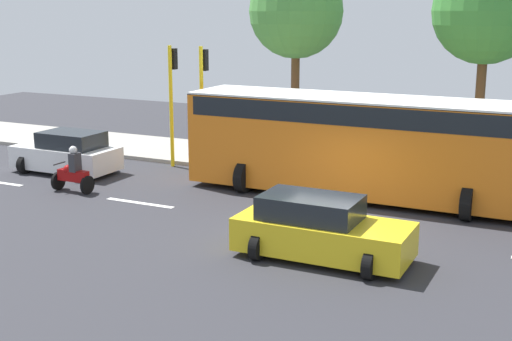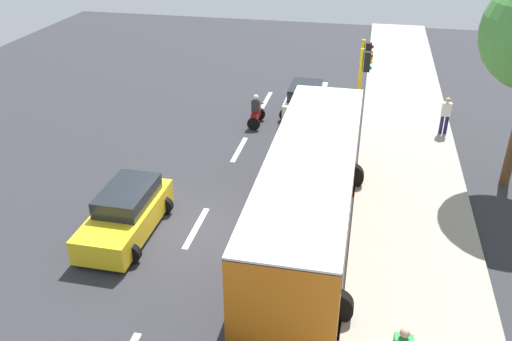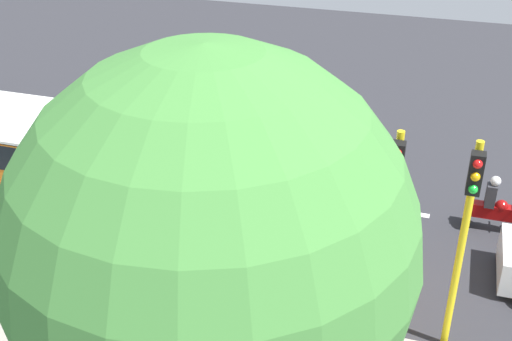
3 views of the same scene
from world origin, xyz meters
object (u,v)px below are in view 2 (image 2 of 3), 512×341
Objects in this scene: car_yellow_cab at (126,213)px; car_white at (306,99)px; motorcycle at (256,112)px; city_bus at (311,188)px; traffic_light_corner at (361,88)px; traffic_light_midblock at (363,78)px; pedestrian_near_signal at (446,114)px.

car_white is at bearing 69.29° from car_yellow_cab.
car_white is 2.85m from motorcycle.
traffic_light_corner reaches higher than city_bus.
traffic_light_corner is at bearing -24.83° from motorcycle.
traffic_light_midblock reaches higher than city_bus.
motorcycle is 0.34× the size of traffic_light_midblock.
pedestrian_near_signal reaches higher than car_yellow_cab.
pedestrian_near_signal is 0.38× the size of traffic_light_corner.
car_white and car_yellow_cab have the same top height.
pedestrian_near_signal is (6.35, -1.46, 0.35)m from car_white.
motorcycle is at bearing 76.52° from car_yellow_cab.
pedestrian_near_signal is at bearing 42.91° from car_yellow_cab.
car_yellow_cab is at bearing -171.27° from city_bus.
pedestrian_near_signal is (8.40, 0.53, 0.42)m from motorcycle.
motorcycle is at bearing 169.63° from traffic_light_midblock.
car_yellow_cab is 2.46× the size of pedestrian_near_signal.
motorcycle is 8.43m from pedestrian_near_signal.
motorcycle reaches higher than car_yellow_cab.
traffic_light_midblock reaches higher than motorcycle.
car_yellow_cab is 10.24m from traffic_light_corner.
pedestrian_near_signal is 4.96m from traffic_light_corner.
motorcycle is (-2.05, -1.99, -0.07)m from car_white.
motorcycle is (-3.52, 8.49, -1.20)m from city_bus.
motorcycle is 5.65m from traffic_light_corner.
traffic_light_corner is 1.31m from traffic_light_midblock.
traffic_light_corner is (6.93, 7.20, 2.22)m from car_yellow_cab.
city_bus reaches higher than pedestrian_near_signal.
motorcycle is 0.34× the size of traffic_light_corner.
traffic_light_midblock reaches higher than car_white.
traffic_light_midblock reaches higher than car_yellow_cab.
car_white is 2.27× the size of pedestrian_near_signal.
traffic_light_corner is at bearing 46.10° from car_yellow_cab.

